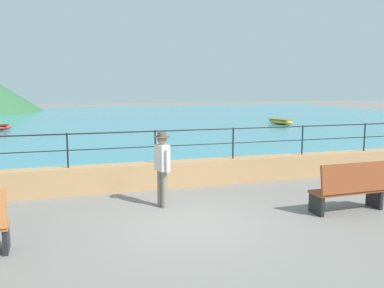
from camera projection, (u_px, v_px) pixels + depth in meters
The scene contains 7 objects.
ground_plane at pixel (190, 224), 8.35m from camera, with size 120.00×120.00×0.00m, color slate.
promenade_wall at pixel (156, 175), 11.32m from camera, with size 20.00×0.56×0.70m, color tan.
railing at pixel (155, 140), 11.18m from camera, with size 18.44×0.04×0.90m.
lake_water at pixel (94, 121), 32.75m from camera, with size 64.00×44.32×0.06m, color teal.
bench_far at pixel (350, 188), 9.09m from camera, with size 1.71×0.60×1.13m.
person_walking at pixel (162, 166), 9.42m from camera, with size 0.38×0.55×1.75m.
boat_1 at pixel (281, 121), 29.62m from camera, with size 1.40×2.44×0.36m.
Camera 1 is at (-2.37, -7.68, 2.79)m, focal length 38.43 mm.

